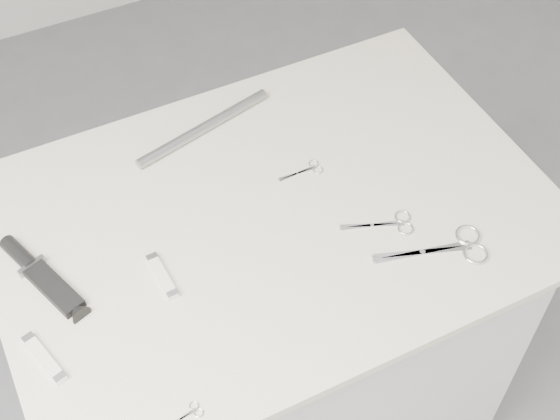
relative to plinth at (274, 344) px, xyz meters
name	(u,v)px	position (x,y,z in m)	size (l,w,h in m)	color
plinth	(274,344)	(0.00, 0.00, 0.00)	(0.90, 0.60, 0.90)	silver
display_board	(272,216)	(0.00, 0.00, 0.46)	(1.00, 0.70, 0.02)	beige
large_shears	(454,247)	(0.25, -0.21, 0.47)	(0.20, 0.10, 0.01)	silver
embroidery_scissors_a	(391,224)	(0.18, -0.12, 0.47)	(0.13, 0.08, 0.00)	silver
embroidery_scissors_b	(306,170)	(0.10, 0.06, 0.47)	(0.09, 0.04, 0.00)	silver
tiny_scissors	(187,415)	(-0.28, -0.29, 0.47)	(0.07, 0.03, 0.00)	silver
sheathed_knife	(38,273)	(-0.41, 0.05, 0.48)	(0.10, 0.20, 0.03)	black
pocket_knife_a	(44,358)	(-0.45, -0.11, 0.48)	(0.05, 0.11, 0.01)	silver
pocket_knife_b	(162,276)	(-0.23, -0.05, 0.48)	(0.03, 0.10, 0.01)	silver
metal_rail	(204,128)	(-0.03, 0.25, 0.48)	(0.02, 0.02, 0.31)	gray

